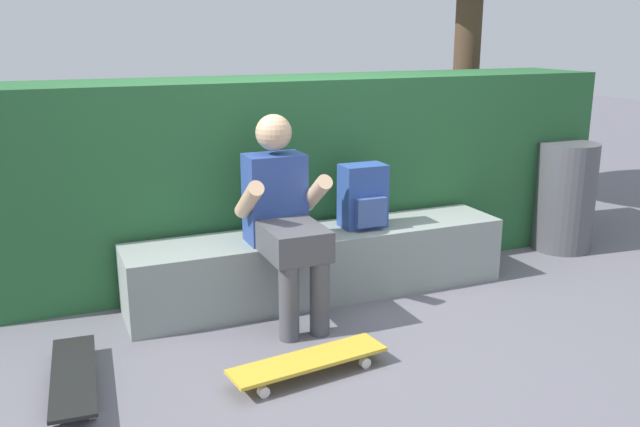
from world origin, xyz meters
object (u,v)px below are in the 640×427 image
(person_skater, at_px, (283,213))
(trash_bin, at_px, (565,197))
(bench_main, at_px, (321,263))
(skateboard_near_person, at_px, (309,361))
(backpack_on_bench, at_px, (363,197))
(skateboard_beside_bench, at_px, (74,376))

(person_skater, xyz_separation_m, trash_bin, (2.40, 0.36, -0.21))
(bench_main, relative_size, person_skater, 2.07)
(trash_bin, bearing_deg, person_skater, -171.53)
(skateboard_near_person, height_order, backpack_on_bench, backpack_on_bench)
(bench_main, height_order, person_skater, person_skater)
(bench_main, relative_size, backpack_on_bench, 6.05)
(skateboard_near_person, xyz_separation_m, trash_bin, (2.54, 1.09, 0.34))
(bench_main, relative_size, trash_bin, 2.95)
(bench_main, bearing_deg, skateboard_near_person, -116.37)
(skateboard_near_person, height_order, trash_bin, trash_bin)
(person_skater, distance_m, skateboard_beside_bench, 1.39)
(bench_main, bearing_deg, skateboard_beside_bench, -157.13)
(person_skater, height_order, trash_bin, person_skater)
(skateboard_near_person, bearing_deg, backpack_on_bench, 50.94)
(skateboard_near_person, distance_m, trash_bin, 2.79)
(bench_main, xyz_separation_m, skateboard_beside_bench, (-1.53, -0.64, -0.14))
(skateboard_near_person, height_order, skateboard_beside_bench, same)
(skateboard_beside_bench, distance_m, backpack_on_bench, 2.00)
(bench_main, bearing_deg, person_skater, -146.66)
(person_skater, bearing_deg, skateboard_near_person, -101.18)
(person_skater, relative_size, backpack_on_bench, 2.93)
(bench_main, bearing_deg, backpack_on_bench, -1.87)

